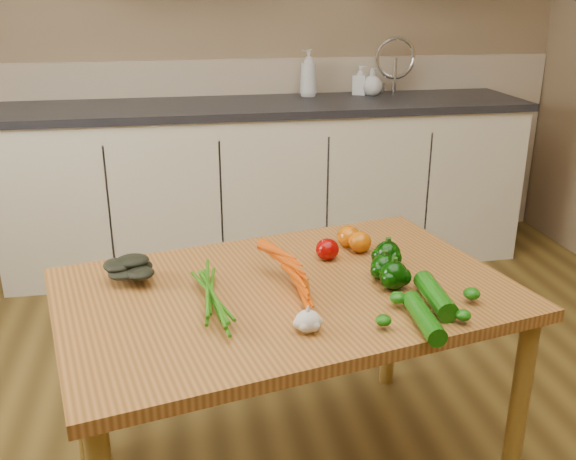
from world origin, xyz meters
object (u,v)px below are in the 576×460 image
Objects in this scene: zucchini_a at (435,296)px; tomato_c at (360,242)px; tomato_a at (327,249)px; zucchini_b at (424,318)px; tomato_b at (349,237)px; pepper_b at (388,254)px; garlic_bulb at (308,321)px; table at (287,311)px; pepper_a at (384,267)px; soap_bottle_a at (308,73)px; soap_bottle_b at (360,80)px; pepper_c at (394,275)px; soap_bottle_c at (372,82)px; leafy_greens at (136,269)px; carrot_bunch at (268,284)px.

tomato_c is at bearing 103.12° from zucchini_a.
tomato_a is 0.36× the size of zucchini_b.
tomato_b is (0.09, 0.09, 0.00)m from tomato_a.
pepper_b is at bearing 99.06° from zucchini_a.
tomato_b reaches higher than garlic_bulb.
table is 0.31m from pepper_a.
soap_bottle_b is at bearing 57.09° from soap_bottle_a.
soap_bottle_b reaches higher than pepper_c.
garlic_bulb is 0.32× the size of zucchini_b.
soap_bottle_c reaches higher than leafy_greens.
soap_bottle_a is at bearing 78.00° from garlic_bulb.
soap_bottle_c is at bearing 70.56° from tomato_b.
soap_bottle_b is 2.12m from pepper_c.
pepper_c is at bearing -162.86° from soap_bottle_b.
tomato_b is (-0.07, 0.18, -0.01)m from pepper_b.
leafy_greens is at bearing 177.99° from soap_bottle_b.
carrot_bunch is 3.16× the size of tomato_c.
leafy_greens reaches higher than tomato_b.
pepper_a reaches higher than zucchini_a.
leafy_greens is at bearing -166.52° from tomato_b.
tomato_b is (-0.53, -1.72, -0.27)m from soap_bottle_b.
tomato_b is (0.31, 0.30, 0.00)m from carrot_bunch.
tomato_a reaches higher than garlic_bulb.
leafy_greens is 2.43× the size of tomato_c.
pepper_c reaches higher than carrot_bunch.
leafy_greens is (-1.27, -1.85, -0.26)m from soap_bottle_c.
soap_bottle_a reaches higher than zucchini_b.
soap_bottle_c is 1.98× the size of tomato_b.
soap_bottle_a is 1.70× the size of soap_bottle_c.
tomato_b reaches higher than zucchini_a.
pepper_b reaches higher than tomato_a.
table is at bearing 169.21° from pepper_c.
zucchini_a is (-0.11, -2.16, -0.33)m from soap_bottle_a.
pepper_b is (0.32, 0.34, 0.01)m from garlic_bulb.
table is 17.45× the size of pepper_b.
soap_bottle_a is (0.48, 1.98, 0.43)m from table.
table is at bearing 136.76° from zucchini_b.
soap_bottle_c is (0.06, -0.03, -0.01)m from soap_bottle_b.
zucchini_a is (0.08, -0.18, -0.01)m from pepper_a.
soap_bottle_c reaches higher than garlic_bulb.
soap_bottle_b is at bearing 76.37° from pepper_b.
soap_bottle_a reaches higher than pepper_c.
soap_bottle_a is at bearing 62.62° from carrot_bunch.
tomato_b is (-0.59, -1.68, -0.27)m from soap_bottle_c.
tomato_c is at bearing 18.56° from tomato_a.
pepper_b is (-0.15, -1.89, -0.31)m from soap_bottle_a.
carrot_bunch is 2.91× the size of pepper_b.
garlic_bulb is (0.01, -0.25, 0.10)m from table.
zucchini_b is at bearing -73.57° from tomato_a.
pepper_c is at bearing -23.10° from table.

